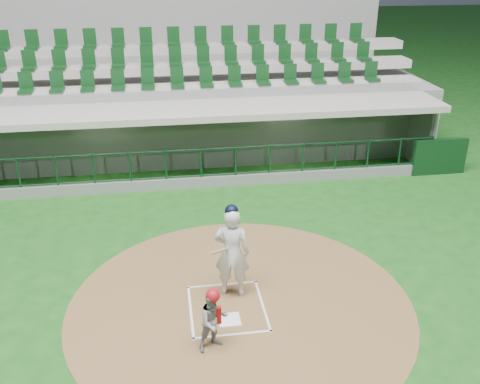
# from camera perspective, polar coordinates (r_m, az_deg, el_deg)

# --- Properties ---
(ground) EXTENTS (120.00, 120.00, 0.00)m
(ground) POSITION_cam_1_polar(r_m,az_deg,el_deg) (11.58, -1.59, -11.43)
(ground) COLOR #154B16
(ground) RESTS_ON ground
(dirt_circle) EXTENTS (7.20, 7.20, 0.01)m
(dirt_circle) POSITION_cam_1_polar(r_m,az_deg,el_deg) (11.44, 0.06, -11.86)
(dirt_circle) COLOR brown
(dirt_circle) RESTS_ON ground
(home_plate) EXTENTS (0.43, 0.43, 0.02)m
(home_plate) POSITION_cam_1_polar(r_m,az_deg,el_deg) (11.01, -1.13, -13.46)
(home_plate) COLOR white
(home_plate) RESTS_ON dirt_circle
(batter_box_chalk) EXTENTS (1.55, 1.80, 0.01)m
(batter_box_chalk) POSITION_cam_1_polar(r_m,az_deg,el_deg) (11.33, -1.40, -12.25)
(batter_box_chalk) COLOR white
(batter_box_chalk) RESTS_ON ground
(dugout_structure) EXTENTS (16.40, 3.70, 3.00)m
(dugout_structure) POSITION_cam_1_polar(r_m,az_deg,el_deg) (18.13, -4.45, 5.68)
(dugout_structure) COLOR slate
(dugout_structure) RESTS_ON ground
(seating_deck) EXTENTS (17.00, 6.72, 5.15)m
(seating_deck) POSITION_cam_1_polar(r_m,az_deg,el_deg) (20.94, -5.37, 9.57)
(seating_deck) COLOR gray
(seating_deck) RESTS_ON ground
(batter) EXTENTS (0.96, 0.97, 2.12)m
(batter) POSITION_cam_1_polar(r_m,az_deg,el_deg) (11.18, -0.88, -6.34)
(batter) COLOR silver
(batter) RESTS_ON dirt_circle
(catcher) EXTENTS (0.71, 0.65, 1.28)m
(catcher) POSITION_cam_1_polar(r_m,az_deg,el_deg) (10.02, -2.85, -13.41)
(catcher) COLOR gray
(catcher) RESTS_ON dirt_circle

